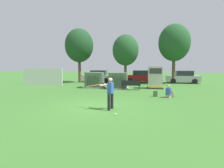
% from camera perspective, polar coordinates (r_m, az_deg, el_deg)
% --- Properties ---
extents(ground_plane, '(96.00, 96.00, 0.00)m').
position_cam_1_polar(ground_plane, '(11.41, -4.42, -6.76)').
color(ground_plane, '#3D752D').
extents(fence_panel, '(4.80, 0.12, 2.00)m').
position_cam_1_polar(fence_panel, '(24.27, -19.50, 2.00)').
color(fence_panel, white).
rests_on(fence_panel, ground).
extents(transformer_west, '(2.10, 1.70, 1.62)m').
position_cam_1_polar(transformer_west, '(20.60, -5.07, 1.10)').
color(transformer_west, '#9E9B93').
rests_on(transformer_west, ground).
extents(transformer_mid_west, '(2.10, 1.70, 1.62)m').
position_cam_1_polar(transformer_mid_west, '(19.82, 1.80, 0.93)').
color(transformer_mid_west, '#9E9B93').
rests_on(transformer_mid_west, ground).
extents(generator_enclosure, '(1.60, 1.40, 2.30)m').
position_cam_1_polar(generator_enclosure, '(20.42, 12.42, 1.92)').
color(generator_enclosure, '#262626').
rests_on(generator_enclosure, ground).
extents(park_bench, '(1.80, 0.41, 0.92)m').
position_cam_1_polar(park_bench, '(18.89, 5.60, -0.11)').
color(park_bench, black).
rests_on(park_bench, ground).
extents(batter, '(1.61, 0.75, 1.74)m').
position_cam_1_polar(batter, '(10.68, -0.74, -2.28)').
color(batter, black).
rests_on(batter, ground).
extents(sports_ball, '(0.09, 0.09, 0.09)m').
position_cam_1_polar(sports_ball, '(9.66, 1.07, -8.79)').
color(sports_ball, white).
rests_on(sports_ball, ground).
extents(seated_spectator, '(0.71, 0.76, 0.96)m').
position_cam_1_polar(seated_spectator, '(15.14, 16.31, -2.40)').
color(seated_spectator, tan).
rests_on(seated_spectator, ground).
extents(backpack, '(0.37, 0.33, 0.44)m').
position_cam_1_polar(backpack, '(15.39, 12.57, -2.78)').
color(backpack, '#4C723F').
rests_on(backpack, ground).
extents(tree_left, '(3.75, 3.75, 7.16)m').
position_cam_1_polar(tree_left, '(26.87, -9.54, 10.95)').
color(tree_left, brown).
rests_on(tree_left, ground).
extents(tree_center_left, '(3.16, 3.16, 6.03)m').
position_cam_1_polar(tree_center_left, '(24.15, 3.96, 9.76)').
color(tree_center_left, brown).
rests_on(tree_center_left, ground).
extents(tree_center_right, '(3.92, 3.92, 7.48)m').
position_cam_1_polar(tree_center_right, '(26.29, 17.68, 11.36)').
color(tree_center_right, brown).
rests_on(tree_center_right, ground).
extents(parked_car_leftmost, '(4.22, 1.97, 1.62)m').
position_cam_1_polar(parked_car_leftmost, '(27.13, -4.06, 2.17)').
color(parked_car_leftmost, silver).
rests_on(parked_car_leftmost, ground).
extents(parked_car_left_of_center, '(4.24, 1.99, 1.62)m').
position_cam_1_polar(parked_car_left_of_center, '(27.18, 8.09, 2.14)').
color(parked_car_left_of_center, maroon).
rests_on(parked_car_left_of_center, ground).
extents(parked_car_right_of_center, '(4.23, 1.97, 1.62)m').
position_cam_1_polar(parked_car_right_of_center, '(27.15, 19.97, 1.84)').
color(parked_car_right_of_center, '#B2B2B7').
rests_on(parked_car_right_of_center, ground).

